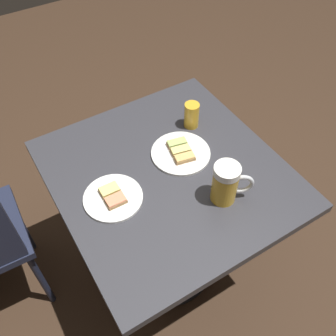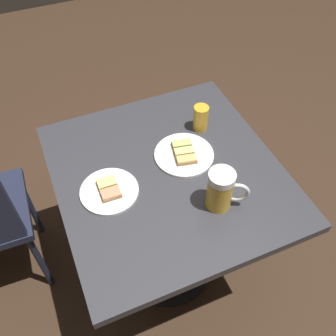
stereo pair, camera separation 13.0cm
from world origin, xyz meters
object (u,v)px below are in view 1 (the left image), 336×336
object	(u,v)px
plate_near	(181,152)
beer_glass_small	(192,115)
plate_far	(113,197)
beer_mug	(226,183)

from	to	relation	value
plate_near	beer_glass_small	xyz separation A→B (m)	(0.12, 0.11, 0.04)
beer_glass_small	plate_far	bearing A→B (deg)	-158.78
plate_near	plate_far	world-z (taller)	same
plate_far	beer_glass_small	size ratio (longest dim) A/B	1.92
beer_mug	plate_far	bearing A→B (deg)	149.37
plate_far	beer_mug	size ratio (longest dim) A/B	1.32
beer_glass_small	beer_mug	bearing A→B (deg)	-106.33
plate_near	beer_mug	bearing A→B (deg)	-86.25
plate_near	beer_mug	size ratio (longest dim) A/B	1.45
plate_near	beer_mug	distance (m)	0.26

